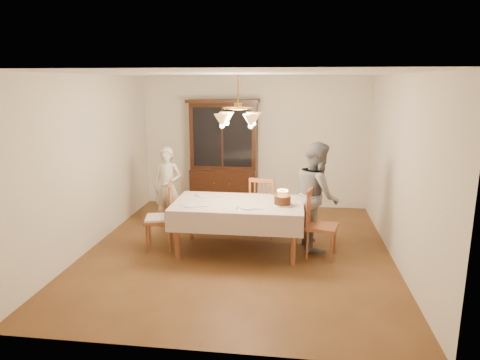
# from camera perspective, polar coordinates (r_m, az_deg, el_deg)

# --- Properties ---
(ground) EXTENTS (5.00, 5.00, 0.00)m
(ground) POSITION_cam_1_polar(r_m,az_deg,el_deg) (6.55, -0.22, -9.38)
(ground) COLOR #533217
(ground) RESTS_ON ground
(room_shell) EXTENTS (5.00, 5.00, 5.00)m
(room_shell) POSITION_cam_1_polar(r_m,az_deg,el_deg) (6.13, -0.24, 4.43)
(room_shell) COLOR white
(room_shell) RESTS_ON ground
(dining_table) EXTENTS (1.90, 1.10, 0.76)m
(dining_table) POSITION_cam_1_polar(r_m,az_deg,el_deg) (6.32, -0.23, -3.65)
(dining_table) COLOR brown
(dining_table) RESTS_ON ground
(china_hutch) EXTENTS (1.38, 0.54, 2.16)m
(china_hutch) POSITION_cam_1_polar(r_m,az_deg,el_deg) (8.50, -2.15, 3.13)
(china_hutch) COLOR black
(china_hutch) RESTS_ON ground
(chair_far_side) EXTENTS (0.51, 0.50, 1.00)m
(chair_far_side) POSITION_cam_1_polar(r_m,az_deg,el_deg) (7.05, 3.23, -3.95)
(chair_far_side) COLOR brown
(chair_far_side) RESTS_ON ground
(chair_left_end) EXTENTS (0.51, 0.52, 1.00)m
(chair_left_end) POSITION_cam_1_polar(r_m,az_deg,el_deg) (6.61, -10.69, -5.21)
(chair_left_end) COLOR brown
(chair_left_end) RESTS_ON ground
(chair_right_end) EXTENTS (0.51, 0.53, 1.00)m
(chair_right_end) POSITION_cam_1_polar(r_m,az_deg,el_deg) (6.32, 10.77, -6.18)
(chair_right_end) COLOR brown
(chair_right_end) RESTS_ON ground
(elderly_woman) EXTENTS (0.56, 0.41, 1.41)m
(elderly_woman) POSITION_cam_1_polar(r_m,az_deg,el_deg) (7.51, -9.64, -0.99)
(elderly_woman) COLOR beige
(elderly_woman) RESTS_ON ground
(adult_in_grey) EXTENTS (0.74, 0.89, 1.63)m
(adult_in_grey) POSITION_cam_1_polar(r_m,az_deg,el_deg) (6.57, 10.19, -2.01)
(adult_in_grey) COLOR slate
(adult_in_grey) RESTS_ON ground
(birthday_cake) EXTENTS (0.30, 0.30, 0.22)m
(birthday_cake) POSITION_cam_1_polar(r_m,az_deg,el_deg) (6.17, 5.68, -2.73)
(birthday_cake) COLOR white
(birthday_cake) RESTS_ON dining_table
(place_setting_near_left) EXTENTS (0.41, 0.26, 0.02)m
(place_setting_near_left) POSITION_cam_1_polar(r_m,az_deg,el_deg) (6.17, -6.26, -3.35)
(place_setting_near_left) COLOR white
(place_setting_near_left) RESTS_ON dining_table
(place_setting_near_right) EXTENTS (0.38, 0.23, 0.02)m
(place_setting_near_right) POSITION_cam_1_polar(r_m,az_deg,el_deg) (6.01, 1.28, -3.71)
(place_setting_near_right) COLOR white
(place_setting_near_right) RESTS_ON dining_table
(place_setting_far_left) EXTENTS (0.42, 0.27, 0.02)m
(place_setting_far_left) POSITION_cam_1_polar(r_m,az_deg,el_deg) (6.67, -4.32, -2.06)
(place_setting_far_left) COLOR white
(place_setting_far_left) RESTS_ON dining_table
(chandelier) EXTENTS (0.62, 0.62, 0.73)m
(chandelier) POSITION_cam_1_polar(r_m,az_deg,el_deg) (6.08, -0.24, 8.12)
(chandelier) COLOR #BF8C3F
(chandelier) RESTS_ON ground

